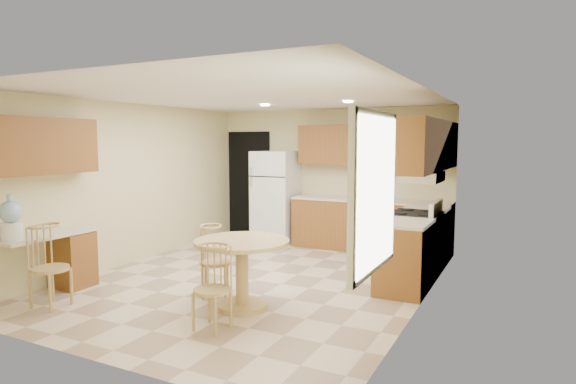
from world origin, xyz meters
The scene contains 30 objects.
floor centered at (0.00, 0.00, 0.00)m, with size 5.50×5.50×0.00m, color #CCB394.
ceiling centered at (0.00, 0.00, 2.50)m, with size 4.50×5.50×0.02m, color white.
wall_back centered at (0.00, 2.75, 1.25)m, with size 4.50×0.02×2.50m, color beige.
wall_front centered at (0.00, -2.75, 1.25)m, with size 4.50×0.02×2.50m, color beige.
wall_left centered at (-2.25, 0.00, 1.25)m, with size 0.02×5.50×2.50m, color beige.
wall_right centered at (2.25, 0.00, 1.25)m, with size 0.02×5.50×2.50m, color beige.
doorway centered at (-1.75, 2.73, 1.05)m, with size 0.90×0.02×2.10m, color black.
base_cab_back centered at (0.88, 2.45, 0.43)m, with size 2.75×0.60×0.87m, color brown.
counter_back centered at (0.88, 2.45, 0.89)m, with size 2.75×0.63×0.04m, color beige.
base_cab_right_a centered at (1.95, 1.85, 0.43)m, with size 0.60×0.59×0.87m, color brown.
counter_right_a centered at (1.95, 1.85, 0.89)m, with size 0.63×0.59×0.04m, color beige.
base_cab_right_b centered at (1.95, 0.40, 0.43)m, with size 0.60×0.80×0.87m, color brown.
counter_right_b centered at (1.95, 0.40, 0.89)m, with size 0.63×0.80×0.04m, color beige.
upper_cab_back centered at (0.88, 2.58, 1.85)m, with size 2.75×0.33×0.70m, color brown.
upper_cab_right centered at (2.08, 1.21, 1.85)m, with size 0.33×2.42×0.70m, color brown.
upper_cab_left centered at (-2.08, -1.60, 1.85)m, with size 0.33×1.40×0.70m, color brown.
sink centered at (0.85, 2.45, 0.91)m, with size 0.78×0.44×0.01m, color silver.
range_hood centered at (2.00, 1.18, 1.42)m, with size 0.50×0.76×0.14m, color silver.
desk_pedestal centered at (-2.00, -1.32, 0.36)m, with size 0.48×0.42×0.72m, color brown.
desk_top centered at (-2.00, -1.70, 0.75)m, with size 0.50×1.20×0.04m, color beige.
window centered at (2.23, -1.85, 1.50)m, with size 0.06×1.12×1.30m.
can_light_a centered at (-0.50, 1.20, 2.48)m, with size 0.14×0.14×0.02m, color white.
can_light_b centered at (0.90, 1.20, 2.48)m, with size 0.14×0.14×0.02m, color white.
refrigerator centered at (-0.95, 2.40, 0.86)m, with size 0.76×0.74×1.72m.
stove centered at (1.92, 1.18, 0.47)m, with size 0.65×0.76×1.09m.
dining_table centered at (0.46, -1.04, 0.52)m, with size 1.08×1.08×0.80m.
chair_table_a centered at (-0.09, -0.88, 0.53)m, with size 0.39×0.49×0.87m.
chair_table_b centered at (0.51, -1.78, 0.52)m, with size 0.38×0.38×0.86m.
chair_desk centered at (-1.55, -2.07, 0.58)m, with size 0.42×0.54×0.94m.
water_crock centered at (-2.00, -2.12, 1.01)m, with size 0.26×0.26×0.53m.
Camera 1 is at (3.33, -5.57, 1.90)m, focal length 30.00 mm.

